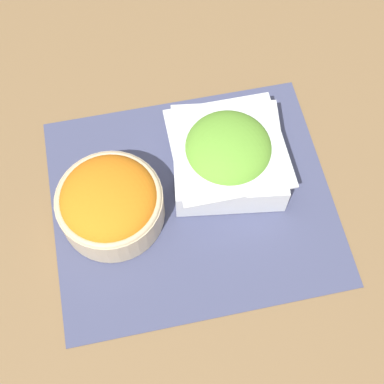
{
  "coord_description": "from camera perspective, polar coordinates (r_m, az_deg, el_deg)",
  "views": [
    {
      "loc": [
        -0.08,
        -0.38,
        0.85
      ],
      "look_at": [
        0.0,
        0.0,
        0.03
      ],
      "focal_mm": 50.0,
      "sensor_mm": 36.0,
      "label": 1
    }
  ],
  "objects": [
    {
      "name": "carrot_bowl",
      "position": [
        0.88,
        -8.73,
        -1.26
      ],
      "size": [
        0.18,
        0.18,
        0.1
      ],
      "color": "beige",
      "rests_on": "placemat"
    },
    {
      "name": "placemat",
      "position": [
        0.93,
        0.0,
        -0.85
      ],
      "size": [
        0.48,
        0.42,
        0.0
      ],
      "color": "#474C70",
      "rests_on": "ground_plane"
    },
    {
      "name": "ground_plane",
      "position": [
        0.93,
        0.0,
        -0.9
      ],
      "size": [
        3.0,
        3.0,
        0.0
      ],
      "primitive_type": "plane",
      "color": "olive"
    },
    {
      "name": "lettuce_bowl",
      "position": [
        0.92,
        3.82,
        4.09
      ],
      "size": [
        0.21,
        0.21,
        0.1
      ],
      "color": "white",
      "rests_on": "placemat"
    }
  ]
}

